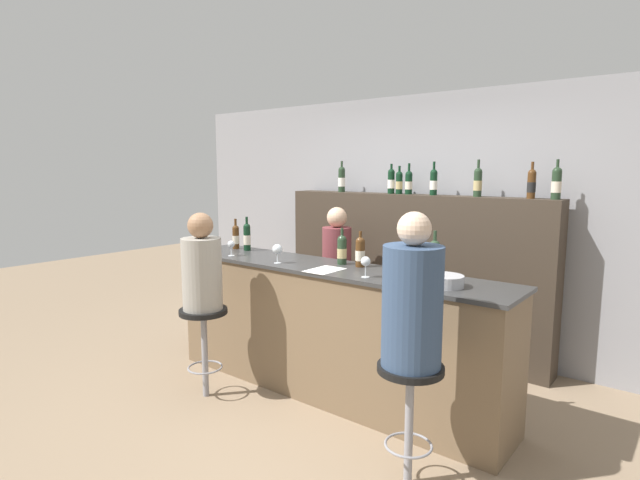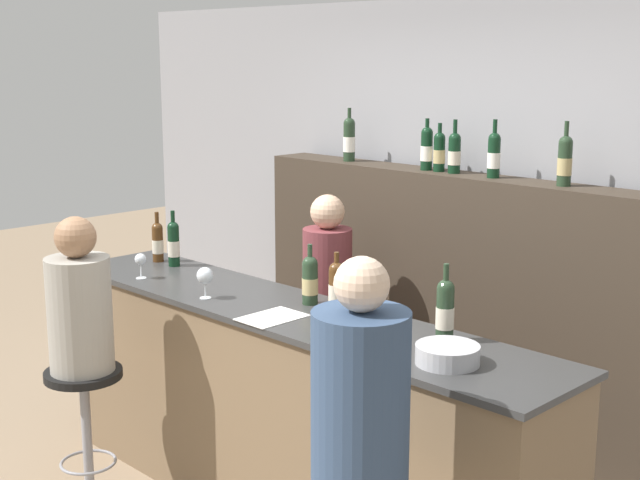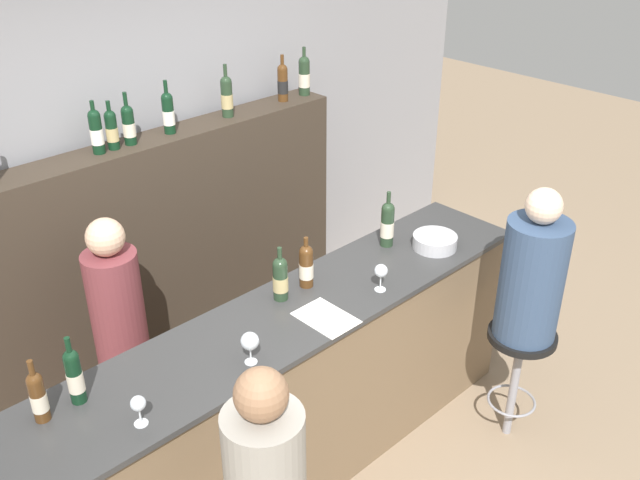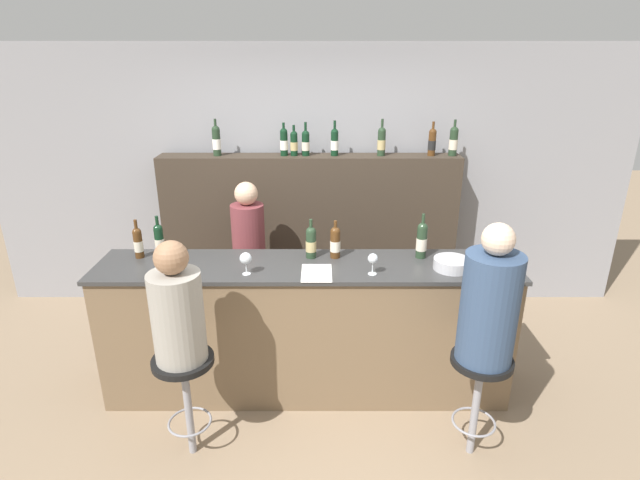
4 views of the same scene
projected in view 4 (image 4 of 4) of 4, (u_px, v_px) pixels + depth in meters
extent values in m
plane|color=#8C755B|center=(308.00, 411.00, 3.72)|extent=(16.00, 16.00, 0.00)
cube|color=gray|center=(312.00, 180.00, 5.00)|extent=(6.40, 0.05, 2.60)
cube|color=brown|center=(308.00, 331.00, 3.79)|extent=(3.00, 0.55, 1.04)
cube|color=#333333|center=(308.00, 266.00, 3.60)|extent=(3.04, 0.59, 0.03)
cube|color=#382D23|center=(312.00, 235.00, 4.97)|extent=(2.85, 0.28, 1.59)
cylinder|color=#4C2D14|center=(140.00, 245.00, 3.69)|extent=(0.06, 0.06, 0.20)
cylinder|color=beige|center=(140.00, 246.00, 3.70)|extent=(0.07, 0.07, 0.08)
sphere|color=#4C2D14|center=(139.00, 232.00, 3.66)|extent=(0.06, 0.06, 0.06)
cylinder|color=#4C2D14|center=(138.00, 225.00, 3.64)|extent=(0.02, 0.02, 0.08)
cylinder|color=black|center=(161.00, 243.00, 3.69)|extent=(0.07, 0.07, 0.23)
cylinder|color=beige|center=(162.00, 244.00, 3.69)|extent=(0.07, 0.07, 0.09)
sphere|color=black|center=(160.00, 229.00, 3.65)|extent=(0.07, 0.07, 0.07)
cylinder|color=black|center=(159.00, 221.00, 3.63)|extent=(0.02, 0.02, 0.08)
cylinder|color=#233823|center=(313.00, 245.00, 3.69)|extent=(0.08, 0.08, 0.20)
cylinder|color=tan|center=(313.00, 246.00, 3.69)|extent=(0.08, 0.08, 0.08)
sphere|color=#233823|center=(313.00, 232.00, 3.65)|extent=(0.08, 0.08, 0.08)
cylinder|color=#233823|center=(313.00, 225.00, 3.63)|extent=(0.02, 0.02, 0.08)
cylinder|color=#4C2D14|center=(337.00, 245.00, 3.69)|extent=(0.07, 0.07, 0.20)
cylinder|color=beige|center=(337.00, 246.00, 3.69)|extent=(0.08, 0.08, 0.08)
sphere|color=#4C2D14|center=(337.00, 232.00, 3.65)|extent=(0.07, 0.07, 0.07)
cylinder|color=#4C2D14|center=(337.00, 225.00, 3.63)|extent=(0.02, 0.02, 0.07)
cylinder|color=#233823|center=(423.00, 243.00, 3.68)|extent=(0.08, 0.08, 0.23)
cylinder|color=beige|center=(423.00, 244.00, 3.68)|extent=(0.08, 0.08, 0.09)
sphere|color=#233823|center=(424.00, 228.00, 3.64)|extent=(0.08, 0.08, 0.08)
cylinder|color=#233823|center=(425.00, 220.00, 3.62)|extent=(0.02, 0.02, 0.09)
cylinder|color=#233823|center=(218.00, 143.00, 4.65)|extent=(0.08, 0.08, 0.24)
cylinder|color=white|center=(219.00, 144.00, 4.65)|extent=(0.08, 0.08, 0.10)
sphere|color=#233823|center=(218.00, 130.00, 4.60)|extent=(0.08, 0.08, 0.08)
cylinder|color=#233823|center=(217.00, 123.00, 4.58)|extent=(0.02, 0.02, 0.08)
cylinder|color=black|center=(286.00, 144.00, 4.65)|extent=(0.07, 0.07, 0.22)
cylinder|color=white|center=(286.00, 145.00, 4.65)|extent=(0.07, 0.07, 0.09)
sphere|color=black|center=(285.00, 132.00, 4.61)|extent=(0.07, 0.07, 0.07)
cylinder|color=black|center=(285.00, 126.00, 4.59)|extent=(0.02, 0.02, 0.07)
cylinder|color=black|center=(296.00, 145.00, 4.65)|extent=(0.07, 0.07, 0.20)
cylinder|color=tan|center=(296.00, 146.00, 4.66)|extent=(0.07, 0.07, 0.08)
sphere|color=black|center=(296.00, 135.00, 4.62)|extent=(0.07, 0.07, 0.07)
cylinder|color=black|center=(296.00, 129.00, 4.60)|extent=(0.02, 0.02, 0.07)
cylinder|color=black|center=(307.00, 145.00, 4.65)|extent=(0.07, 0.07, 0.20)
cylinder|color=beige|center=(307.00, 146.00, 4.66)|extent=(0.07, 0.07, 0.08)
sphere|color=black|center=(307.00, 134.00, 4.62)|extent=(0.07, 0.07, 0.07)
cylinder|color=black|center=(307.00, 127.00, 4.59)|extent=(0.02, 0.02, 0.10)
cylinder|color=black|center=(336.00, 144.00, 4.65)|extent=(0.07, 0.07, 0.22)
cylinder|color=white|center=(336.00, 145.00, 4.65)|extent=(0.07, 0.07, 0.09)
sphere|color=black|center=(336.00, 132.00, 4.61)|extent=(0.07, 0.07, 0.07)
cylinder|color=black|center=(337.00, 126.00, 4.59)|extent=(0.02, 0.02, 0.09)
cylinder|color=#233823|center=(383.00, 144.00, 4.64)|extent=(0.07, 0.07, 0.23)
cylinder|color=tan|center=(383.00, 145.00, 4.65)|extent=(0.08, 0.08, 0.09)
sphere|color=#233823|center=(384.00, 131.00, 4.60)|extent=(0.07, 0.07, 0.07)
cylinder|color=#233823|center=(384.00, 124.00, 4.58)|extent=(0.02, 0.02, 0.10)
cylinder|color=#4C2D14|center=(434.00, 144.00, 4.64)|extent=(0.07, 0.07, 0.22)
cylinder|color=black|center=(434.00, 145.00, 4.65)|extent=(0.07, 0.07, 0.09)
sphere|color=#4C2D14|center=(435.00, 132.00, 4.61)|extent=(0.07, 0.07, 0.07)
cylinder|color=#4C2D14|center=(435.00, 126.00, 4.59)|extent=(0.02, 0.02, 0.08)
cylinder|color=#233823|center=(455.00, 143.00, 4.64)|extent=(0.08, 0.08, 0.23)
cylinder|color=beige|center=(455.00, 145.00, 4.65)|extent=(0.08, 0.08, 0.09)
sphere|color=#233823|center=(456.00, 131.00, 4.60)|extent=(0.08, 0.08, 0.08)
cylinder|color=#233823|center=(457.00, 124.00, 4.58)|extent=(0.02, 0.02, 0.09)
cylinder|color=silver|center=(166.00, 274.00, 3.44)|extent=(0.06, 0.06, 0.00)
cylinder|color=silver|center=(166.00, 268.00, 3.43)|extent=(0.01, 0.01, 0.07)
sphere|color=silver|center=(165.00, 260.00, 3.41)|extent=(0.06, 0.06, 0.06)
cylinder|color=silver|center=(248.00, 274.00, 3.44)|extent=(0.06, 0.06, 0.00)
cylinder|color=silver|center=(248.00, 268.00, 3.43)|extent=(0.01, 0.01, 0.08)
sphere|color=silver|center=(247.00, 258.00, 3.40)|extent=(0.08, 0.08, 0.08)
cylinder|color=silver|center=(374.00, 274.00, 3.44)|extent=(0.06, 0.06, 0.00)
cylinder|color=silver|center=(374.00, 268.00, 3.42)|extent=(0.01, 0.01, 0.08)
sphere|color=silver|center=(375.00, 259.00, 3.40)|extent=(0.07, 0.07, 0.07)
cylinder|color=#B7B7BC|center=(453.00, 264.00, 3.51)|extent=(0.26, 0.26, 0.08)
cube|color=white|center=(318.00, 273.00, 3.45)|extent=(0.21, 0.30, 0.00)
cylinder|color=gray|center=(190.00, 408.00, 3.23)|extent=(0.05, 0.05, 0.70)
torus|color=gray|center=(191.00, 421.00, 3.27)|extent=(0.29, 0.29, 0.02)
cylinder|color=black|center=(185.00, 360.00, 3.10)|extent=(0.38, 0.38, 0.04)
cylinder|color=gray|center=(180.00, 317.00, 2.99)|extent=(0.31, 0.31, 0.57)
sphere|color=#936B4C|center=(173.00, 257.00, 2.85)|extent=(0.20, 0.20, 0.20)
cylinder|color=gray|center=(477.00, 409.00, 3.22)|extent=(0.05, 0.05, 0.70)
torus|color=gray|center=(475.00, 422.00, 3.26)|extent=(0.29, 0.29, 0.02)
cylinder|color=black|center=(484.00, 361.00, 3.09)|extent=(0.38, 0.38, 0.04)
cylinder|color=#334766|center=(491.00, 309.00, 2.96)|extent=(0.34, 0.34, 0.69)
sphere|color=beige|center=(500.00, 239.00, 2.81)|extent=(0.19, 0.19, 0.19)
cylinder|color=brown|center=(252.00, 272.00, 4.53)|extent=(0.29, 0.29, 1.27)
sphere|color=#D8AD8C|center=(248.00, 193.00, 4.27)|extent=(0.20, 0.20, 0.20)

